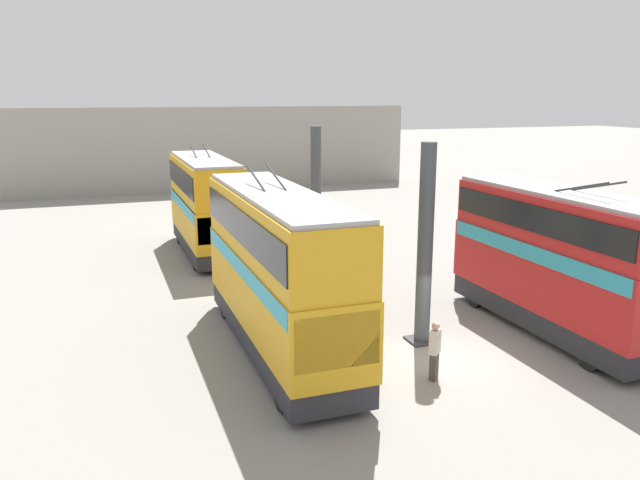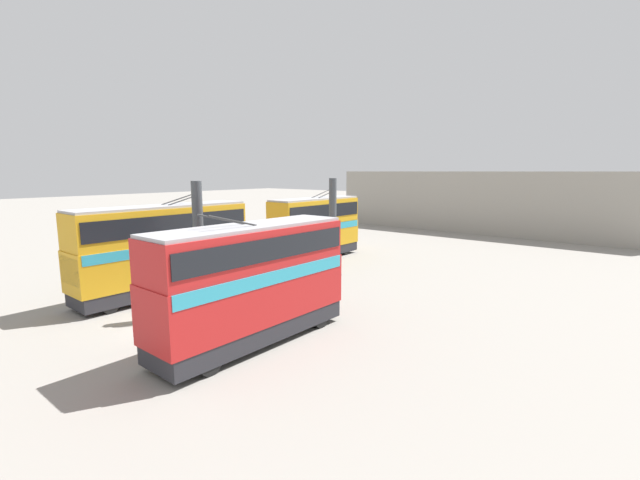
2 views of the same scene
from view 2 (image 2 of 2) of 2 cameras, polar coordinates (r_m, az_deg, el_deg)
ground_plane at (r=22.51m, az=-18.94°, el=-10.39°), size 240.00×240.00×0.00m
depot_back_wall at (r=53.18m, az=19.57°, el=4.66°), size 0.50×36.00×7.32m
support_column_near at (r=22.53m, az=-15.80°, el=-1.49°), size 0.95×0.95×6.87m
support_column_far at (r=30.01m, az=1.69°, el=1.44°), size 0.95×0.95×6.87m
bus_left_far at (r=18.38m, az=-9.04°, el=-4.85°), size 9.29×2.54×5.76m
bus_right_near at (r=27.11m, az=-20.04°, el=-0.53°), size 10.62×2.54×5.98m
bus_right_mid at (r=36.05m, az=-0.65°, el=2.08°), size 9.06×2.54×5.76m
person_by_right_row at (r=26.19m, az=-17.32°, el=-5.45°), size 0.48×0.43×1.74m
person_aisle_midway at (r=26.58m, az=-6.61°, el=-4.82°), size 0.48×0.42×1.78m
person_aisle_foreground at (r=22.64m, az=-23.02°, el=-7.91°), size 0.46×0.47×1.83m
oil_drum at (r=25.05m, az=-18.42°, el=-7.29°), size 0.61×0.61×0.89m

